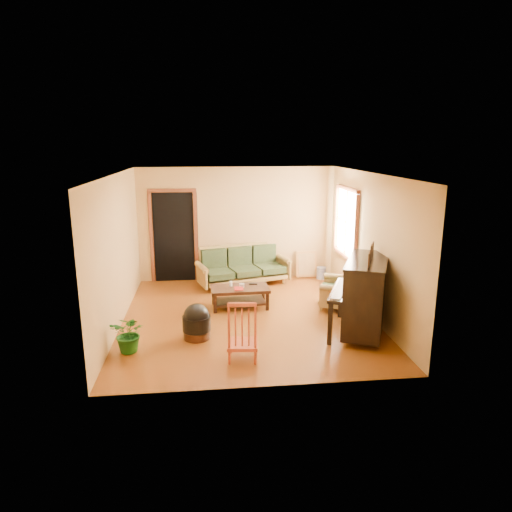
{
  "coord_description": "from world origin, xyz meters",
  "views": [
    {
      "loc": [
        -0.73,
        -7.85,
        3.1
      ],
      "look_at": [
        0.18,
        0.2,
        1.1
      ],
      "focal_mm": 32.0,
      "sensor_mm": 36.0,
      "label": 1
    }
  ],
  "objects": [
    {
      "name": "footstool",
      "position": [
        -0.91,
        -0.85,
        0.22
      ],
      "size": [
        0.51,
        0.51,
        0.44
      ],
      "primitive_type": "cylinder",
      "rotation": [
        0.0,
        0.0,
        -0.1
      ],
      "color": "black",
      "rests_on": "floor"
    },
    {
      "name": "leaning_frame",
      "position": [
        1.62,
        2.37,
        0.33
      ],
      "size": [
        0.5,
        0.12,
        0.66
      ],
      "primitive_type": "cube",
      "rotation": [
        0.0,
        0.0,
        0.02
      ],
      "color": "#BC833E",
      "rests_on": "floor"
    },
    {
      "name": "doorway",
      "position": [
        -1.45,
        2.48,
        1.02
      ],
      "size": [
        1.08,
        0.16,
        2.05
      ],
      "primitive_type": "cube",
      "color": "black",
      "rests_on": "floor"
    },
    {
      "name": "glass_jar",
      "position": [
        -0.06,
        0.54,
        0.44
      ],
      "size": [
        0.13,
        0.13,
        0.07
      ],
      "primitive_type": "cylinder",
      "rotation": [
        0.0,
        0.0,
        -0.32
      ],
      "color": "silver",
      "rests_on": "coffee_table"
    },
    {
      "name": "sofa",
      "position": [
        0.11,
        1.98,
        0.44
      ],
      "size": [
        2.19,
        1.38,
        0.87
      ],
      "primitive_type": "cube",
      "rotation": [
        0.0,
        0.0,
        0.28
      ],
      "color": "olive",
      "rests_on": "floor"
    },
    {
      "name": "red_chair",
      "position": [
        -0.23,
        -1.66,
        0.47
      ],
      "size": [
        0.49,
        0.52,
        0.94
      ],
      "primitive_type": "cube",
      "rotation": [
        0.0,
        0.0,
        -0.11
      ],
      "color": "#9A351C",
      "rests_on": "floor"
    },
    {
      "name": "window",
      "position": [
        2.21,
        1.3,
        1.5
      ],
      "size": [
        0.12,
        1.36,
        1.46
      ],
      "primitive_type": "cube",
      "color": "white",
      "rests_on": "right_wall"
    },
    {
      "name": "floor",
      "position": [
        0.0,
        0.0,
        0.0
      ],
      "size": [
        5.0,
        5.0,
        0.0
      ],
      "primitive_type": "plane",
      "color": "#622E0C",
      "rests_on": "ground"
    },
    {
      "name": "remote",
      "position": [
        0.18,
        0.68,
        0.41
      ],
      "size": [
        0.16,
        0.07,
        0.02
      ],
      "primitive_type": "cube",
      "rotation": [
        0.0,
        0.0,
        -0.21
      ],
      "color": "black",
      "rests_on": "coffee_table"
    },
    {
      "name": "candle",
      "position": [
        -0.27,
        0.61,
        0.46
      ],
      "size": [
        0.08,
        0.08,
        0.11
      ],
      "primitive_type": "cylinder",
      "rotation": [
        0.0,
        0.0,
        -0.43
      ],
      "color": "white",
      "rests_on": "coffee_table"
    },
    {
      "name": "piano",
      "position": [
        1.87,
        -0.96,
        0.64
      ],
      "size": [
        1.37,
        1.67,
        1.28
      ],
      "primitive_type": "cube",
      "rotation": [
        0.0,
        0.0,
        -0.42
      ],
      "color": "black",
      "rests_on": "floor"
    },
    {
      "name": "armchair",
      "position": [
        1.79,
        0.32,
        0.42
      ],
      "size": [
        1.04,
        1.06,
        0.83
      ],
      "primitive_type": "cube",
      "rotation": [
        0.0,
        0.0,
        -0.37
      ],
      "color": "olive",
      "rests_on": "floor"
    },
    {
      "name": "ceramic_crock",
      "position": [
        1.96,
        2.23,
        0.14
      ],
      "size": [
        0.25,
        0.25,
        0.28
      ],
      "primitive_type": "cylinder",
      "rotation": [
        0.0,
        0.0,
        0.15
      ],
      "color": "#335099",
      "rests_on": "floor"
    },
    {
      "name": "coffee_table",
      "position": [
        -0.1,
        0.53,
        0.2
      ],
      "size": [
        1.14,
        0.65,
        0.41
      ],
      "primitive_type": "cube",
      "rotation": [
        0.0,
        0.0,
        0.04
      ],
      "color": "black",
      "rests_on": "floor"
    },
    {
      "name": "book",
      "position": [
        -0.21,
        0.41,
        0.42
      ],
      "size": [
        0.17,
        0.23,
        0.02
      ],
      "primitive_type": "imported",
      "rotation": [
        0.0,
        0.0,
        -0.01
      ],
      "color": "#A31C15",
      "rests_on": "coffee_table"
    },
    {
      "name": "potted_plant",
      "position": [
        -1.91,
        -1.24,
        0.3
      ],
      "size": [
        0.66,
        0.61,
        0.6
      ],
      "primitive_type": "imported",
      "rotation": [
        0.0,
        0.0,
        -0.31
      ],
      "color": "#185217",
      "rests_on": "floor"
    }
  ]
}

